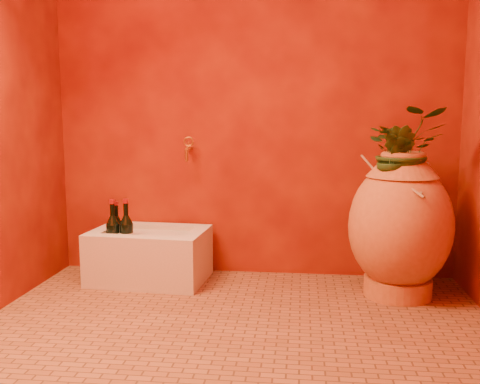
# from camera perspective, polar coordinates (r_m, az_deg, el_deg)

# --- Properties ---
(floor) EXTENTS (2.50, 2.50, 0.00)m
(floor) POSITION_cam_1_polar(r_m,az_deg,el_deg) (2.57, -0.70, -14.84)
(floor) COLOR brown
(floor) RESTS_ON ground
(wall_back) EXTENTS (2.50, 0.02, 2.50)m
(wall_back) POSITION_cam_1_polar(r_m,az_deg,el_deg) (3.37, 1.47, 12.31)
(wall_back) COLOR #5E0C05
(wall_back) RESTS_ON ground
(amphora) EXTENTS (0.75, 0.75, 0.81)m
(amphora) POSITION_cam_1_polar(r_m,az_deg,el_deg) (3.09, 16.71, -3.41)
(amphora) COLOR #B86D34
(amphora) RESTS_ON floor
(stone_basin) EXTENTS (0.72, 0.51, 0.32)m
(stone_basin) POSITION_cam_1_polar(r_m,az_deg,el_deg) (3.34, -9.61, -6.77)
(stone_basin) COLOR beige
(stone_basin) RESTS_ON floor
(wine_bottle_a) EXTENTS (0.08, 0.08, 0.34)m
(wine_bottle_a) POSITION_cam_1_polar(r_m,az_deg,el_deg) (3.26, -12.00, -4.55)
(wine_bottle_a) COLOR black
(wine_bottle_a) RESTS_ON stone_basin
(wine_bottle_b) EXTENTS (0.08, 0.08, 0.34)m
(wine_bottle_b) POSITION_cam_1_polar(r_m,az_deg,el_deg) (3.28, -13.38, -4.54)
(wine_bottle_b) COLOR black
(wine_bottle_b) RESTS_ON stone_basin
(wine_bottle_c) EXTENTS (0.08, 0.08, 0.32)m
(wine_bottle_c) POSITION_cam_1_polar(r_m,az_deg,el_deg) (3.34, -13.01, -4.44)
(wine_bottle_c) COLOR black
(wine_bottle_c) RESTS_ON stone_basin
(wall_tap) EXTENTS (0.07, 0.14, 0.15)m
(wall_tap) POSITION_cam_1_polar(r_m,az_deg,el_deg) (3.35, -5.55, 4.72)
(wall_tap) COLOR #AE8528
(wall_tap) RESTS_ON wall_back
(plant_main) EXTENTS (0.45, 0.40, 0.46)m
(plant_main) POSITION_cam_1_polar(r_m,az_deg,el_deg) (3.04, 17.12, 4.34)
(plant_main) COLOR #1F3F16
(plant_main) RESTS_ON amphora
(plant_side) EXTENTS (0.25, 0.24, 0.36)m
(plant_side) POSITION_cam_1_polar(r_m,az_deg,el_deg) (2.96, 16.24, 3.39)
(plant_side) COLOR #1F3F16
(plant_side) RESTS_ON amphora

